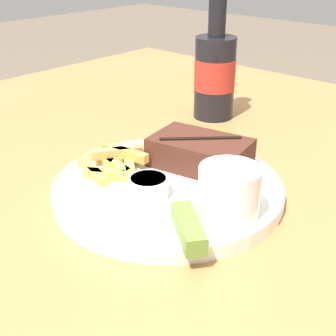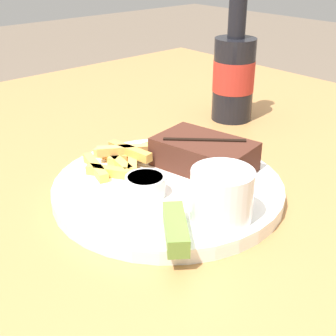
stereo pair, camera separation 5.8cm
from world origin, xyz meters
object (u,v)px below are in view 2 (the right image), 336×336
at_px(fork_utensil, 114,172).
at_px(beer_bottle, 234,74).
at_px(dinner_plate, 168,188).
at_px(pickle_spear, 176,228).
at_px(dipping_sauce_cup, 145,185).
at_px(coleslaw_cup, 222,192).
at_px(steak_portion, 203,153).

xyz_separation_m(fork_utensil, beer_bottle, (-0.07, 0.31, 0.06)).
distance_m(dinner_plate, pickle_spear, 0.12).
bearing_deg(fork_utensil, dinner_plate, -0.00).
distance_m(dipping_sauce_cup, pickle_spear, 0.09).
distance_m(dinner_plate, coleslaw_cup, 0.11).
distance_m(coleslaw_cup, beer_bottle, 0.37).
bearing_deg(fork_utensil, pickle_spear, -41.48).
xyz_separation_m(coleslaw_cup, dipping_sauce_cup, (-0.09, -0.03, -0.02)).
xyz_separation_m(steak_portion, coleslaw_cup, (0.10, -0.08, 0.01)).
bearing_deg(steak_portion, fork_utensil, -122.68).
bearing_deg(dipping_sauce_cup, pickle_spear, -20.28).
bearing_deg(dinner_plate, beer_bottle, 116.18).
bearing_deg(dipping_sauce_cup, fork_utensil, 176.02).
xyz_separation_m(steak_portion, pickle_spear, (0.10, -0.14, -0.01)).
distance_m(dinner_plate, beer_bottle, 0.31).
relative_size(fork_utensil, beer_bottle, 0.53).
relative_size(steak_portion, pickle_spear, 1.88).
bearing_deg(fork_utensil, beer_bottle, 74.01).
height_order(fork_utensil, beer_bottle, beer_bottle).
xyz_separation_m(dinner_plate, fork_utensil, (-0.07, -0.04, 0.01)).
xyz_separation_m(steak_portion, dipping_sauce_cup, (0.01, -0.11, -0.01)).
height_order(dinner_plate, steak_portion, steak_portion).
xyz_separation_m(coleslaw_cup, beer_bottle, (-0.23, 0.28, 0.03)).
distance_m(fork_utensil, beer_bottle, 0.32).
distance_m(steak_portion, coleslaw_cup, 0.13).
bearing_deg(pickle_spear, steak_portion, 125.21).
xyz_separation_m(pickle_spear, beer_bottle, (-0.23, 0.35, 0.05)).
bearing_deg(steak_portion, pickle_spear, -54.79).
distance_m(coleslaw_cup, pickle_spear, 0.07).
relative_size(dipping_sauce_cup, fork_utensil, 0.39).
bearing_deg(fork_utensil, dipping_sauce_cup, -32.25).
height_order(dipping_sauce_cup, pickle_spear, dipping_sauce_cup).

